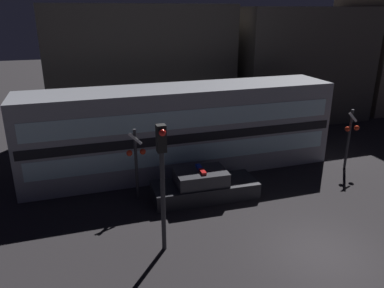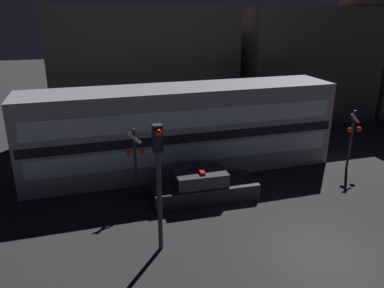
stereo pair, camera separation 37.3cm
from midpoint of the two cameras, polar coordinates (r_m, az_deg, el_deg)
The scene contains 8 objects.
ground_plane at distance 14.17m, azimuth 19.71°, elevation -15.76°, with size 120.00×120.00×0.00m, color #262326.
train at distance 19.15m, azimuth -1.02°, elevation 2.24°, with size 15.73×2.94×4.38m.
police_car at distance 16.78m, azimuth 2.30°, elevation -6.50°, with size 4.72×1.93×1.44m.
crossing_signal_near at distance 20.92m, azimuth 23.68°, elevation 1.15°, with size 0.83×0.34×3.20m.
crossing_signal_far at distance 16.22m, azimuth -7.96°, elevation -2.33°, with size 0.83×0.34×3.26m.
traffic_light_corner at distance 12.28m, azimuth -4.26°, elevation -4.06°, with size 0.30×0.46×4.58m.
building_left at distance 25.39m, azimuth -6.82°, elevation 11.03°, with size 11.95×4.13×8.30m.
building_center at distance 30.27m, azimuth 15.97°, elevation 11.69°, with size 9.97×6.81×8.15m.
Camera 2 is at (-7.30, -9.07, 7.97)m, focal length 35.00 mm.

